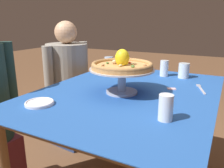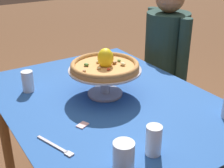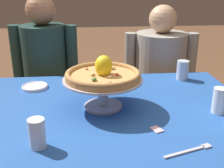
{
  "view_description": "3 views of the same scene",
  "coord_description": "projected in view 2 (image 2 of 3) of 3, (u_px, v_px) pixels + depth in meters",
  "views": [
    {
      "loc": [
        -1.18,
        -0.51,
        1.16
      ],
      "look_at": [
        -0.1,
        0.06,
        0.82
      ],
      "focal_mm": 36.42,
      "sensor_mm": 36.0,
      "label": 1
    },
    {
      "loc": [
        1.18,
        -0.73,
        1.49
      ],
      "look_at": [
        -0.1,
        0.09,
        0.78
      ],
      "focal_mm": 49.73,
      "sensor_mm": 36.0,
      "label": 2
    },
    {
      "loc": [
        -0.12,
        -1.22,
        1.34
      ],
      "look_at": [
        -0.01,
        0.01,
        0.88
      ],
      "focal_mm": 46.04,
      "sensor_mm": 36.0,
      "label": 3
    }
  ],
  "objects": [
    {
      "name": "dinner_fork",
      "position": [
        57.0,
        147.0,
        1.2
      ],
      "size": [
        0.19,
        0.08,
        0.01
      ],
      "color": "#B7B7C1",
      "rests_on": "dining_table"
    },
    {
      "name": "sugar_packet",
      "position": [
        83.0,
        125.0,
        1.34
      ],
      "size": [
        0.05,
        0.06,
        0.0
      ],
      "primitive_type": "cube",
      "rotation": [
        0.0,
        0.0,
        1.99
      ],
      "color": "beige",
      "rests_on": "dining_table"
    },
    {
      "name": "water_glass_front_left",
      "position": [
        28.0,
        83.0,
        1.63
      ],
      "size": [
        0.06,
        0.06,
        0.11
      ],
      "color": "white",
      "rests_on": "dining_table"
    },
    {
      "name": "pizza",
      "position": [
        105.0,
        65.0,
        1.54
      ],
      "size": [
        0.34,
        0.34,
        0.11
      ],
      "color": "tan",
      "rests_on": "pizza_stand"
    },
    {
      "name": "water_glass_side_right",
      "position": [
        153.0,
        142.0,
        1.14
      ],
      "size": [
        0.06,
        0.06,
        0.12
      ],
      "color": "white",
      "rests_on": "dining_table"
    },
    {
      "name": "diner_left",
      "position": [
        164.0,
        73.0,
        2.33
      ],
      "size": [
        0.46,
        0.35,
        1.24
      ],
      "color": "maroon",
      "rests_on": "ground"
    },
    {
      "name": "water_glass_front_right",
      "position": [
        124.0,
        157.0,
        1.07
      ],
      "size": [
        0.08,
        0.08,
        0.11
      ],
      "color": "silver",
      "rests_on": "dining_table"
    },
    {
      "name": "pizza_stand",
      "position": [
        105.0,
        77.0,
        1.57
      ],
      "size": [
        0.37,
        0.37,
        0.14
      ],
      "color": "#B7B7C1",
      "rests_on": "dining_table"
    },
    {
      "name": "dining_table",
      "position": [
        107.0,
        116.0,
        1.61
      ],
      "size": [
        1.31,
        0.98,
        0.76
      ],
      "color": "olive",
      "rests_on": "ground"
    },
    {
      "name": "side_plate",
      "position": [
        113.0,
        62.0,
        2.02
      ],
      "size": [
        0.14,
        0.14,
        0.02
      ],
      "color": "white",
      "rests_on": "dining_table"
    }
  ]
}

